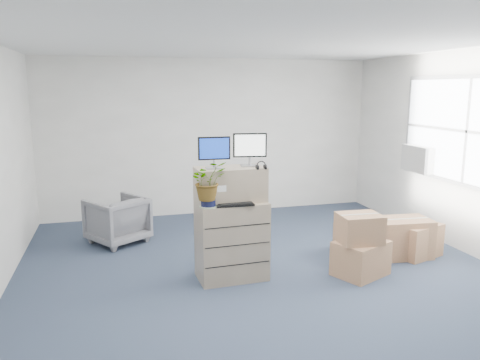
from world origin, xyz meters
name	(u,v)px	position (x,y,z in m)	size (l,w,h in m)	color
ground	(273,288)	(0.00, 0.00, 0.00)	(7.00, 7.00, 0.00)	#262E45
wall_back	(211,137)	(0.00, 3.51, 1.40)	(6.00, 0.02, 2.80)	beige
window	(469,131)	(2.96, 0.50, 1.70)	(0.07, 2.72, 1.52)	gray
ac_unit	(419,159)	(2.87, 1.40, 1.20)	(0.24, 0.60, 0.40)	white
filing_cabinet_lower	(232,240)	(-0.39, 0.42, 0.48)	(0.82, 0.50, 0.95)	gray
filing_cabinet_upper	(230,184)	(-0.39, 0.47, 1.16)	(0.82, 0.41, 0.41)	gray
monitor_left	(214,151)	(-0.59, 0.44, 1.57)	(0.38, 0.15, 0.37)	#99999E
monitor_right	(250,148)	(-0.14, 0.49, 1.58)	(0.40, 0.18, 0.40)	#99999E
headphones	(261,166)	(-0.06, 0.30, 1.39)	(0.12, 0.12, 0.01)	black
keyboard	(234,204)	(-0.40, 0.25, 0.96)	(0.44, 0.18, 0.02)	black
mouse	(257,201)	(-0.10, 0.32, 0.97)	(0.08, 0.05, 0.03)	silver
water_bottle	(237,191)	(-0.32, 0.46, 1.07)	(0.07, 0.07, 0.24)	#96999E
phone_dock	(227,197)	(-0.43, 0.49, 0.99)	(0.06, 0.05, 0.12)	silver
external_drive	(257,196)	(-0.04, 0.52, 0.98)	(0.16, 0.12, 0.05)	black
tissue_box	(252,191)	(-0.10, 0.55, 1.04)	(0.23, 0.11, 0.09)	#4495E7
potted_plant	(208,186)	(-0.70, 0.25, 1.20)	(0.50, 0.53, 0.43)	#9FB390
office_chair	(117,218)	(-1.71, 2.15, 0.38)	(0.74, 0.69, 0.76)	slate
cardboard_boxes	(384,242)	(1.71, 0.43, 0.27)	(1.83, 1.33, 0.78)	#876141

